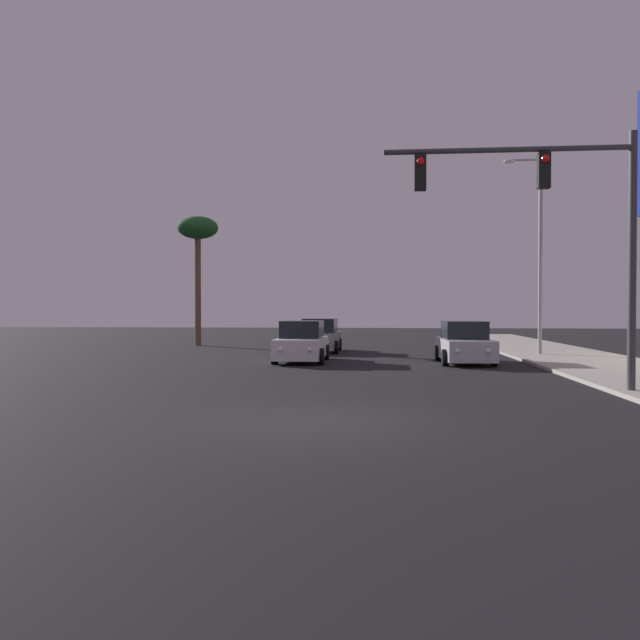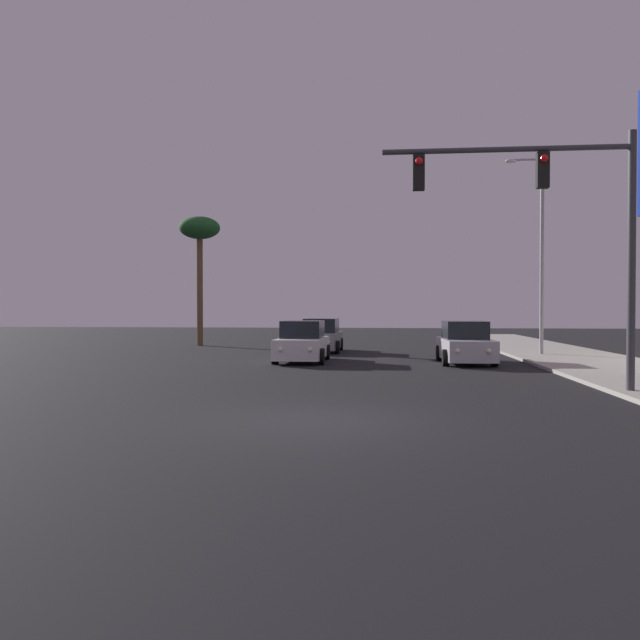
# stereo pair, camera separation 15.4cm
# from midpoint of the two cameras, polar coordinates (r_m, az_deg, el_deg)

# --- Properties ---
(ground_plane) EXTENTS (120.00, 120.00, 0.00)m
(ground_plane) POSITION_cam_midpoint_polar(r_m,az_deg,el_deg) (12.20, -0.21, -9.18)
(ground_plane) COLOR black
(sidewalk_right) EXTENTS (5.00, 60.00, 0.12)m
(sidewalk_right) POSITION_cam_midpoint_polar(r_m,az_deg,el_deg) (23.60, 26.01, -4.20)
(sidewalk_right) COLOR #9E998E
(sidewalk_right) RESTS_ON ground
(car_white) EXTENTS (2.04, 4.32, 1.68)m
(car_white) POSITION_cam_midpoint_polar(r_m,az_deg,el_deg) (25.58, -1.85, -2.13)
(car_white) COLOR silver
(car_white) RESTS_ON ground
(car_grey) EXTENTS (2.04, 4.34, 1.68)m
(car_grey) POSITION_cam_midpoint_polar(r_m,az_deg,el_deg) (31.51, -0.15, -1.54)
(car_grey) COLOR slate
(car_grey) RESTS_ON ground
(car_silver) EXTENTS (2.04, 4.33, 1.68)m
(car_silver) POSITION_cam_midpoint_polar(r_m,az_deg,el_deg) (25.46, 12.90, -2.17)
(car_silver) COLOR #B7B7BC
(car_silver) RESTS_ON ground
(traffic_light_mast) EXTENTS (6.31, 0.36, 6.50)m
(traffic_light_mast) POSITION_cam_midpoint_polar(r_m,az_deg,el_deg) (17.11, 20.93, 9.38)
(traffic_light_mast) COLOR #38383D
(traffic_light_mast) RESTS_ON sidewalk_right
(street_lamp) EXTENTS (1.74, 0.24, 9.00)m
(street_lamp) POSITION_cam_midpoint_polar(r_m,az_deg,el_deg) (30.29, 19.13, 6.55)
(street_lamp) COLOR #99999E
(street_lamp) RESTS_ON sidewalk_right
(palm_tree_mid) EXTENTS (2.40, 2.40, 7.62)m
(palm_tree_mid) POSITION_cam_midpoint_polar(r_m,az_deg,el_deg) (37.74, -11.23, 7.73)
(palm_tree_mid) COLOR brown
(palm_tree_mid) RESTS_ON ground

